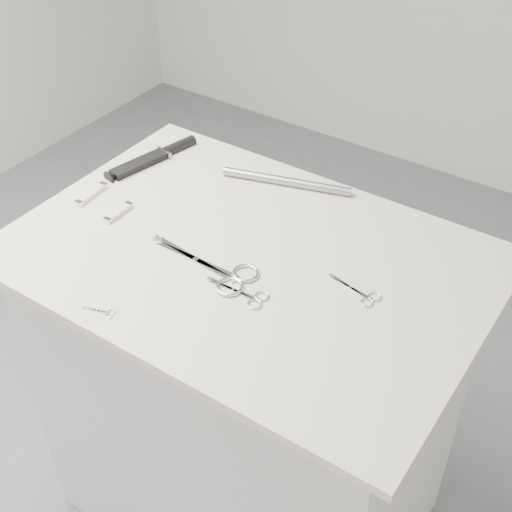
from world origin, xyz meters
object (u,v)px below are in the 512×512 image
Objects in this scene: pocket_knife_a at (119,213)px; metal_rail at (286,181)px; embroidery_scissors_a at (248,296)px; embroidery_scissors_b at (362,294)px; plinth at (249,400)px; sheathed_knife at (157,156)px; pocket_knife_b at (92,194)px; large_shears at (222,272)px; tiny_scissors at (103,312)px.

pocket_knife_a is 0.40m from metal_rail.
embroidery_scissors_b is (0.18, 0.13, -0.00)m from embroidery_scissors_a.
sheathed_knife is (-0.41, 0.19, 0.48)m from plinth.
plinth is 8.93× the size of pocket_knife_b.
metal_rail is (-0.33, 0.25, 0.01)m from embroidery_scissors_b.
metal_rail is at bearing 105.45° from plinth.
large_shears is 0.42m from pocket_knife_b.
metal_rail reaches higher than embroidery_scissors_a.
tiny_scissors is at bearing -136.68° from pocket_knife_b.
plinth is at bearing 50.76° from tiny_scissors.
large_shears is at bearing -101.48° from pocket_knife_b.
pocket_knife_b reaches higher than pocket_knife_a.
pocket_knife_b is 0.32× the size of metal_rail.
large_shears is 0.99× the size of sheathed_knife.
tiny_scissors is (-0.20, -0.19, -0.00)m from embroidery_scissors_a.
large_shears is at bearing -111.61° from sheathed_knife.
large_shears is 3.03× the size of pocket_knife_a.
embroidery_scissors_a is 0.40m from pocket_knife_a.
pocket_knife_b is at bearing -140.09° from metal_rail.
tiny_scissors is at bearing -113.26° from plinth.
large_shears is (-0.01, -0.08, 0.47)m from plinth.
metal_rail is at bearing 68.60° from tiny_scissors.
embroidery_scissors_b and tiny_scissors have the same top height.
plinth is at bearing -90.67° from pocket_knife_b.
embroidery_scissors_b is at bearing 34.11° from embroidery_scissors_a.
sheathed_knife reaches higher than pocket_knife_a.
embroidery_scissors_a is at bearing -133.52° from embroidery_scissors_b.
large_shears is 1.89× the size of embroidery_scissors_a.
embroidery_scissors_b is 0.69m from sheathed_knife.
metal_rail is (-0.07, 0.35, 0.01)m from large_shears.
pocket_knife_a is (-0.58, -0.07, 0.00)m from embroidery_scissors_b.
pocket_knife_a is at bearing 111.33° from tiny_scissors.
embroidery_scissors_a is at bearing -15.82° from large_shears.
embroidery_scissors_a is at bearing -68.53° from metal_rail.
embroidery_scissors_a is 0.28m from tiny_scissors.
embroidery_scissors_a and embroidery_scissors_b have the same top height.
sheathed_knife is (-0.28, 0.49, 0.01)m from tiny_scissors.
large_shears is 0.32m from pocket_knife_a.
metal_rail is at bearing -53.97° from pocket_knife_b.
embroidery_scissors_a reaches higher than plinth.
pocket_knife_b reaches higher than tiny_scissors.
large_shears is at bearing 45.19° from tiny_scissors.
pocket_knife_a reaches higher than plinth.
tiny_scissors is 0.79× the size of pocket_knife_a.
tiny_scissors is 0.26× the size of sheathed_knife.
embroidery_scissors_a is at bearing -103.41° from pocket_knife_b.
plinth is 3.56× the size of sheathed_knife.
pocket_knife_a is at bearing 169.58° from embroidery_scissors_a.
pocket_knife_b is (-0.50, 0.08, 0.00)m from embroidery_scissors_a.
pocket_knife_b is at bearing 78.69° from pocket_knife_a.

